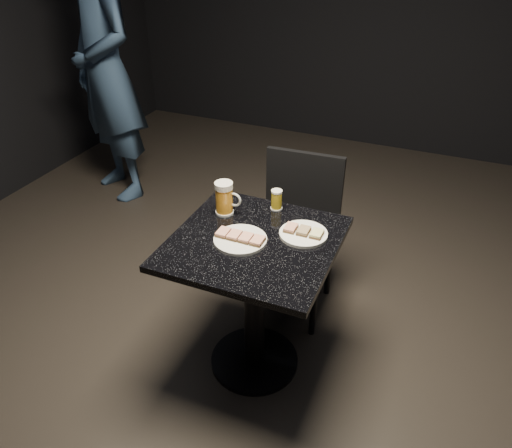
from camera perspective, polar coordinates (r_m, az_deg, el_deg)
The scene contains 10 objects.
floor at distance 2.64m, azimuth -0.18°, elevation -15.41°, with size 6.00×6.00×0.00m, color black.
plate_large at distance 2.13m, azimuth -1.81°, elevation -1.80°, with size 0.23×0.23×0.01m, color silver.
plate_small at distance 2.18m, azimuth 5.44°, elevation -1.13°, with size 0.21×0.21×0.01m, color white.
patron at distance 3.91m, azimuth -16.79°, elevation 16.43°, with size 0.70×0.46×1.93m, color navy.
table at distance 2.29m, azimuth -0.20°, elevation -6.85°, with size 0.70×0.70×0.75m.
beer_mug at distance 2.30m, azimuth -3.60°, elevation 2.99°, with size 0.13×0.09×0.16m.
beer_tumbler at distance 2.34m, azimuth 2.37°, elevation 2.79°, with size 0.06×0.06×0.10m.
chair at distance 2.71m, azimuth 4.63°, elevation -0.20°, with size 0.45×0.45×0.88m.
canapes_on_plate_large at distance 2.13m, azimuth -1.82°, elevation -1.44°, with size 0.21×0.07×0.02m.
canapes_on_plate_small at distance 2.17m, azimuth 5.46°, elevation -0.78°, with size 0.17×0.07×0.02m.
Camera 1 is at (0.70, -1.63, 1.96)m, focal length 35.00 mm.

